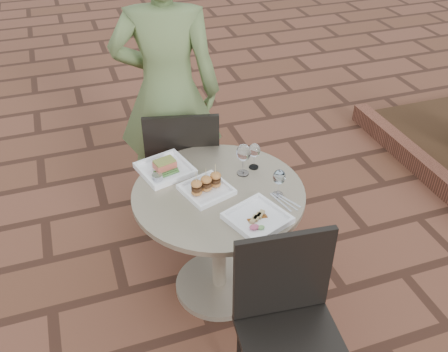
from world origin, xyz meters
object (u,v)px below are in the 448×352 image
object	(u,v)px
chair_far	(183,162)
diner	(168,93)
plate_sliders	(206,187)
plate_tuna	(257,218)
plate_salmon	(165,168)
cafe_table	(219,227)
chair_near	(288,316)

from	to	relation	value
chair_far	diner	size ratio (longest dim) A/B	0.51
plate_sliders	plate_tuna	xyz separation A→B (m)	(0.16, -0.30, -0.02)
diner	plate_salmon	size ratio (longest dim) A/B	5.73
chair_far	plate_tuna	size ratio (longest dim) A/B	2.82
cafe_table	diner	world-z (taller)	diner
chair_near	plate_salmon	world-z (taller)	chair_near
plate_tuna	plate_sliders	bearing A→B (deg)	118.94
chair_near	plate_tuna	world-z (taller)	chair_near
diner	plate_sliders	distance (m)	0.81
diner	plate_salmon	world-z (taller)	diner
chair_far	plate_salmon	bearing A→B (deg)	74.59
chair_far	plate_salmon	distance (m)	0.42
plate_salmon	plate_sliders	distance (m)	0.29
plate_sliders	chair_far	bearing A→B (deg)	88.14
chair_near	plate_salmon	bearing A→B (deg)	113.08
chair_near	plate_tuna	size ratio (longest dim) A/B	2.82
cafe_table	chair_far	world-z (taller)	chair_far
cafe_table	plate_salmon	bearing A→B (deg)	129.89
diner	plate_tuna	world-z (taller)	diner
cafe_table	plate_sliders	size ratio (longest dim) A/B	3.15
cafe_table	chair_near	distance (m)	0.72
diner	chair_near	bearing A→B (deg)	112.41
cafe_table	plate_tuna	distance (m)	0.40
cafe_table	diner	distance (m)	0.92
cafe_table	chair_far	bearing A→B (deg)	94.17
chair_near	plate_sliders	size ratio (longest dim) A/B	3.25
plate_salmon	plate_sliders	world-z (taller)	plate_sliders
chair_far	cafe_table	bearing A→B (deg)	107.83
diner	plate_tuna	distance (m)	1.12
chair_near	diner	xyz separation A→B (m)	(-0.14, 1.53, 0.37)
cafe_table	chair_far	distance (m)	0.59
chair_far	plate_tuna	xyz separation A→B (m)	(0.15, -0.86, 0.20)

